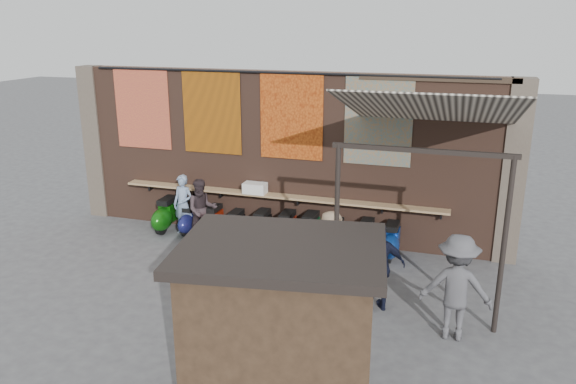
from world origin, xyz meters
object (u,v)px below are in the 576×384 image
object	(u,v)px
shelf_box	(255,188)
scooter_stool_0	(166,215)
scooter_stool_5	(286,229)
diner_left	(183,205)
scooter_stool_6	(310,231)
diner_right	(202,209)
market_stall	(282,341)
scooter_stool_8	(366,238)
scooter_stool_7	(335,237)
shopper_grey	(456,287)
scooter_stool_3	(235,226)
scooter_stool_4	(261,227)
scooter_stool_2	(213,221)
scooter_stool_9	(391,241)
shopper_tan	(331,249)
shopper_navy	(379,267)
scooter_stool_1	(190,220)

from	to	relation	value
shelf_box	scooter_stool_0	world-z (taller)	shelf_box
scooter_stool_5	diner_left	world-z (taller)	diner_left
scooter_stool_6	diner_right	distance (m)	2.66
scooter_stool_6	market_stall	size ratio (longest dim) A/B	0.36
scooter_stool_8	diner_left	world-z (taller)	diner_left
scooter_stool_7	shopper_grey	size ratio (longest dim) A/B	0.43
scooter_stool_3	scooter_stool_4	distance (m)	0.66
shelf_box	market_stall	world-z (taller)	market_stall
scooter_stool_2	diner_left	bearing A→B (deg)	-176.95
diner_right	market_stall	distance (m)	6.83
scooter_stool_9	shopper_grey	distance (m)	3.34
scooter_stool_5	shopper_tan	bearing A→B (deg)	-49.65
diner_right	shelf_box	bearing A→B (deg)	-7.92
diner_right	scooter_stool_5	bearing A→B (deg)	-25.24
scooter_stool_3	market_stall	bearing A→B (deg)	-61.91
scooter_stool_5	shopper_grey	size ratio (longest dim) A/B	0.46
scooter_stool_3	scooter_stool_2	bearing A→B (deg)	172.85
shopper_grey	scooter_stool_6	bearing A→B (deg)	-41.85
scooter_stool_0	shopper_navy	distance (m)	6.23
scooter_stool_7	scooter_stool_6	bearing A→B (deg)	173.94
scooter_stool_1	shopper_navy	size ratio (longest dim) A/B	0.43
shopper_grey	diner_left	bearing A→B (deg)	-24.18
scooter_stool_4	diner_right	bearing A→B (deg)	-172.37
shelf_box	scooter_stool_1	world-z (taller)	shelf_box
scooter_stool_5	shopper_navy	bearing A→B (deg)	-43.74
shopper_grey	shopper_tan	xyz separation A→B (m)	(-2.41, 1.24, -0.13)
scooter_stool_2	scooter_stool_3	world-z (taller)	scooter_stool_2
scooter_stool_2	scooter_stool_6	world-z (taller)	scooter_stool_6
scooter_stool_9	diner_right	world-z (taller)	diner_right
scooter_stool_7	shopper_navy	xyz separation A→B (m)	(1.34, -2.37, 0.47)
scooter_stool_5	scooter_stool_7	xyz separation A→B (m)	(1.19, -0.05, -0.02)
scooter_stool_4	shopper_navy	xyz separation A→B (m)	(3.15, -2.40, 0.46)
scooter_stool_0	shopper_tan	size ratio (longest dim) A/B	0.56
market_stall	diner_left	bearing A→B (deg)	118.78
scooter_stool_1	diner_left	size ratio (longest dim) A/B	0.48
scooter_stool_9	diner_left	size ratio (longest dim) A/B	0.56
scooter_stool_1	shopper_tan	size ratio (longest dim) A/B	0.46
shelf_box	scooter_stool_1	size ratio (longest dim) A/B	0.75
shelf_box	scooter_stool_4	world-z (taller)	shelf_box
shelf_box	scooter_stool_6	size ratio (longest dim) A/B	0.63
scooter_stool_5	scooter_stool_7	world-z (taller)	scooter_stool_5
scooter_stool_2	scooter_stool_6	size ratio (longest dim) A/B	0.92
scooter_stool_8	scooter_stool_9	bearing A→B (deg)	-4.91
scooter_stool_3	scooter_stool_5	bearing A→B (deg)	2.03
diner_right	scooter_stool_8	bearing A→B (deg)	-27.43
shopper_navy	market_stall	size ratio (longest dim) A/B	0.70
market_stall	scooter_stool_9	bearing A→B (deg)	74.80
scooter_stool_7	shopper_navy	distance (m)	2.76
shelf_box	scooter_stool_3	bearing A→B (deg)	-139.46
shelf_box	scooter_stool_6	bearing A→B (deg)	-10.84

